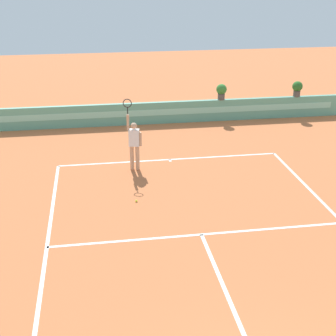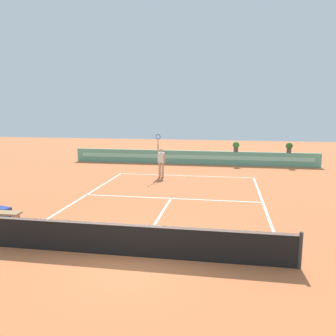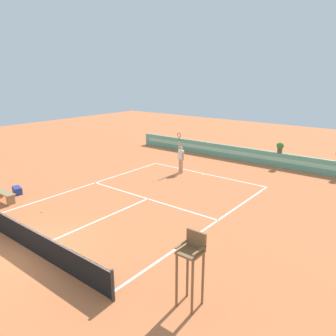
# 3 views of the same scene
# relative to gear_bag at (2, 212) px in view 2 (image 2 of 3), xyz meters

# --- Properties ---
(ground_plane) EXTENTS (60.00, 60.00, 0.00)m
(ground_plane) POSITION_rel_gear_bag_xyz_m (5.99, 3.33, -0.18)
(ground_plane) COLOR #C66B3D
(court_lines) EXTENTS (8.32, 11.94, 0.01)m
(court_lines) POSITION_rel_gear_bag_xyz_m (5.99, 4.05, -0.18)
(court_lines) COLOR white
(court_lines) RESTS_ON ground
(net) EXTENTS (8.92, 0.10, 1.00)m
(net) POSITION_rel_gear_bag_xyz_m (5.99, -2.67, 0.33)
(net) COLOR #333333
(net) RESTS_ON ground
(back_wall_barrier) EXTENTS (18.00, 0.21, 1.00)m
(back_wall_barrier) POSITION_rel_gear_bag_xyz_m (5.99, 13.72, 0.32)
(back_wall_barrier) COLOR #60A88E
(back_wall_barrier) RESTS_ON ground
(gear_bag) EXTENTS (0.77, 0.52, 0.36)m
(gear_bag) POSITION_rel_gear_bag_xyz_m (0.00, 0.00, 0.00)
(gear_bag) COLOR navy
(gear_bag) RESTS_ON ground
(tennis_player) EXTENTS (0.61, 0.30, 2.58)m
(tennis_player) POSITION_rel_gear_bag_xyz_m (4.61, 8.51, 0.87)
(tennis_player) COLOR tan
(tennis_player) RESTS_ON ground
(tennis_ball_near_baseline) EXTENTS (0.07, 0.07, 0.07)m
(tennis_ball_near_baseline) POSITION_rel_gear_bag_xyz_m (4.42, 5.94, -0.15)
(tennis_ball_near_baseline) COLOR #CCE033
(tennis_ball_near_baseline) RESTS_ON ground
(tennis_ball_mid_court) EXTENTS (0.07, 0.07, 0.07)m
(tennis_ball_mid_court) POSITION_rel_gear_bag_xyz_m (3.30, -0.57, -0.15)
(tennis_ball_mid_court) COLOR #CCE033
(tennis_ball_mid_court) RESTS_ON ground
(potted_plant_far_right) EXTENTS (0.48, 0.48, 0.72)m
(potted_plant_far_right) POSITION_rel_gear_bag_xyz_m (12.79, 13.72, 1.23)
(potted_plant_far_right) COLOR #514C47
(potted_plant_far_right) RESTS_ON back_wall_barrier
(potted_plant_right) EXTENTS (0.48, 0.48, 0.72)m
(potted_plant_right) POSITION_rel_gear_bag_xyz_m (9.12, 13.72, 1.23)
(potted_plant_right) COLOR #514C47
(potted_plant_right) RESTS_ON back_wall_barrier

